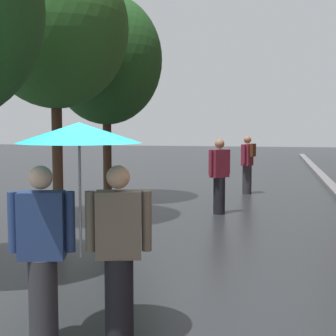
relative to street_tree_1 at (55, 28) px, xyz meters
The scene contains 5 objects.
street_tree_1 is the anchor object (origin of this frame).
street_tree_2 2.96m from the street_tree_1, 88.92° to the left, with size 2.81×2.81×5.23m.
couple_under_umbrella 6.28m from the street_tree_1, 64.25° to the right, with size 1.23×1.10×2.01m.
pedestrian_walking_midground 6.82m from the street_tree_1, 55.09° to the left, with size 0.41×0.56×1.64m.
pedestrian_walking_far 4.60m from the street_tree_1, 29.03° to the left, with size 0.44×0.45×1.66m.
Camera 1 is at (1.34, -4.19, 2.00)m, focal length 54.12 mm.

